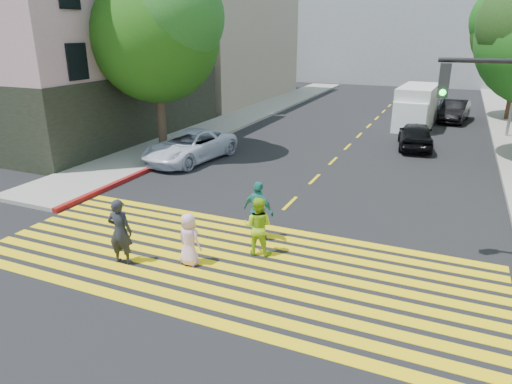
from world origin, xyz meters
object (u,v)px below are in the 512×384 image
Objects in this scene: pedestrian_child at (189,239)px; pedestrian_extra at (258,211)px; white_sedan at (190,146)px; silver_car at (430,99)px; dark_car_parked at (454,111)px; white_van at (416,108)px; pedestrian_woman at (258,226)px; tree_left at (157,30)px; dark_car_near at (416,135)px; pedestrian_man at (120,232)px.

pedestrian_extra reaches higher than pedestrian_child.
white_sedan is 1.03× the size of silver_car.
white_van is (-2.21, -3.02, 0.49)m from dark_car_parked.
pedestrian_extra is (-0.35, 0.86, 0.06)m from pedestrian_woman.
tree_left is 5.49m from white_sedan.
dark_car_parked is at bearing 48.25° from tree_left.
pedestrian_woman is 1.16× the size of pedestrian_child.
silver_car is (2.56, 27.81, -0.11)m from pedestrian_woman.
white_sedan is at bearing -32.15° from pedestrian_extra.
dark_car_parked is at bearing 62.72° from white_sedan.
pedestrian_man is at bearing 62.18° from dark_car_near.
silver_car is at bearing -85.71° from pedestrian_child.
pedestrian_man is at bearing -100.41° from white_van.
dark_car_parked is at bearing -91.54° from pedestrian_child.
pedestrian_child is 0.28× the size of white_sedan.
pedestrian_woman is 9.90m from white_sedan.
dark_car_parked is (7.43, 24.63, -0.18)m from pedestrian_man.
dark_car_near is 8.88m from dark_car_parked.
silver_car reaches higher than dark_car_near.
tree_left is at bearing 66.06° from silver_car.
white_sedan is at bearing -22.86° from tree_left.
pedestrian_child is 24.68m from dark_car_parked.
pedestrian_child is 2.36m from pedestrian_extra.
white_van is at bearing -113.88° from pedestrian_man.
pedestrian_man reaches higher than white_sedan.
silver_car is at bearing 117.12° from dark_car_parked.
white_van reaches higher than dark_car_parked.
tree_left reaches higher than white_van.
dark_car_near is (5.79, 15.90, -0.20)m from pedestrian_man.
silver_car is at bearing -102.30° from pedestrian_woman.
pedestrian_man is 25.73m from dark_car_parked.
dark_car_near is 5.76m from white_van.
tree_left is 12.91m from pedestrian_child.
dark_car_parked is (5.78, 24.00, 0.00)m from pedestrian_child.
pedestrian_extra is (2.68, 2.75, -0.01)m from pedestrian_man.
pedestrian_woman is at bearing -43.73° from tree_left.
pedestrian_extra reaches higher than dark_car_parked.
pedestrian_extra reaches higher than silver_car.
tree_left is at bearing 165.47° from white_sedan.
pedestrian_woman is (3.03, 1.89, -0.07)m from pedestrian_man.
pedestrian_man is (5.54, -10.09, -4.86)m from tree_left.
white_sedan is 1.24× the size of dark_car_near.
dark_car_parked is at bearing -88.26° from pedestrian_extra.
tree_left is at bearing -27.75° from pedestrian_extra.
pedestrian_woman is at bearing -93.82° from dark_car_parked.
pedestrian_extra is (8.22, -7.34, -4.87)m from tree_left.
pedestrian_woman is 0.33× the size of silver_car.
dark_car_near is (2.76, 14.02, -0.13)m from pedestrian_woman.
dark_car_parked is at bearing 56.91° from white_van.
pedestrian_child is 0.29× the size of silver_car.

